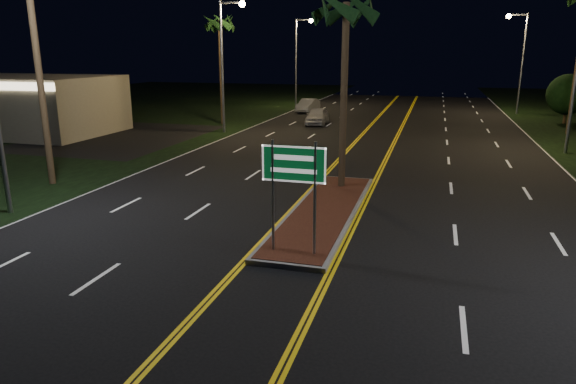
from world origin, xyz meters
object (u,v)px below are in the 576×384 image
(palm_left_far, at_px, (219,23))
(streetlight_left_far, at_px, (299,52))
(streetlight_right_mid, at_px, (572,52))
(palm_median, at_px, (346,8))
(median_island, at_px, (324,211))
(highway_sign, at_px, (294,175))
(commercial_building, at_px, (8,104))
(car_far, at_px, (308,104))
(streetlight_right_far, at_px, (519,52))
(shrub_far, at_px, (568,94))
(car_near, at_px, (317,115))
(streetlight_left_mid, at_px, (227,52))

(palm_left_far, bearing_deg, streetlight_left_far, 82.22)
(streetlight_right_mid, xyz_separation_m, palm_median, (-10.61, -11.50, 1.62))
(median_island, relative_size, highway_sign, 3.20)
(streetlight_left_far, xyz_separation_m, streetlight_right_mid, (21.23, -22.00, 0.00))
(commercial_building, xyz_separation_m, streetlight_right_mid, (36.61, 2.01, 3.65))
(streetlight_left_far, height_order, palm_median, streetlight_left_far)
(commercial_building, height_order, car_far, commercial_building)
(highway_sign, relative_size, palm_median, 0.39)
(streetlight_left_far, xyz_separation_m, streetlight_right_far, (21.23, -2.00, 0.00))
(median_island, height_order, streetlight_right_mid, streetlight_right_mid)
(highway_sign, bearing_deg, commercial_building, 146.52)
(shrub_far, distance_m, car_far, 22.26)
(streetlight_left_far, height_order, streetlight_right_far, same)
(streetlight_left_far, relative_size, car_near, 1.93)
(car_near, bearing_deg, shrub_far, 13.10)
(car_near, bearing_deg, commercial_building, -157.88)
(median_island, relative_size, streetlight_right_far, 1.14)
(highway_sign, xyz_separation_m, streetlight_right_far, (10.61, 39.20, 3.25))
(shrub_far, xyz_separation_m, car_far, (-22.07, 2.36, -1.60))
(car_far, bearing_deg, palm_median, -68.01)
(streetlight_left_mid, xyz_separation_m, car_far, (2.34, 14.36, -4.92))
(streetlight_left_mid, bearing_deg, car_far, 80.74)
(streetlight_right_mid, distance_m, car_far, 25.47)
(palm_left_far, bearing_deg, shrub_far, 16.74)
(car_far, bearing_deg, median_island, -69.77)
(highway_sign, relative_size, shrub_far, 0.81)
(streetlight_left_far, distance_m, palm_median, 35.18)
(median_island, xyz_separation_m, commercial_building, (-26.00, 12.99, 1.92))
(car_near, xyz_separation_m, car_far, (-2.80, 8.30, -0.04))
(highway_sign, xyz_separation_m, streetlight_right_mid, (10.61, 19.20, 3.25))
(highway_sign, distance_m, palm_left_far, 28.77)
(streetlight_left_far, height_order, palm_left_far, streetlight_left_far)
(highway_sign, distance_m, shrub_far, 35.96)
(shrub_far, bearing_deg, streetlight_left_far, 161.86)
(highway_sign, bearing_deg, streetlight_right_mid, 61.07)
(streetlight_right_mid, distance_m, palm_left_far, 24.26)
(shrub_far, bearing_deg, streetlight_left_mid, -153.82)
(streetlight_right_mid, height_order, streetlight_right_far, same)
(streetlight_left_mid, distance_m, car_far, 15.36)
(highway_sign, xyz_separation_m, palm_median, (0.00, 7.70, 4.87))
(car_near, bearing_deg, highway_sign, -82.68)
(streetlight_left_far, bearing_deg, shrub_far, -18.14)
(palm_median, xyz_separation_m, car_near, (-5.47, 19.57, -6.50))
(median_island, xyz_separation_m, car_far, (-8.27, 31.36, 0.65))
(streetlight_right_far, relative_size, car_near, 1.93)
(median_island, distance_m, streetlight_right_far, 37.00)
(median_island, relative_size, streetlight_right_mid, 1.14)
(commercial_building, relative_size, car_near, 3.22)
(commercial_building, bearing_deg, palm_left_far, 31.25)
(streetlight_left_mid, relative_size, car_near, 1.93)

